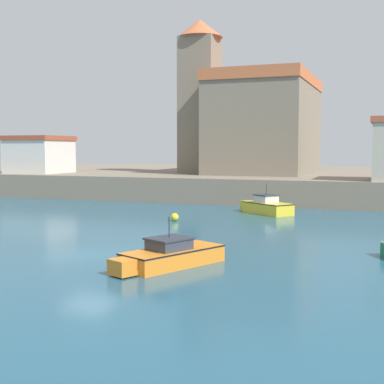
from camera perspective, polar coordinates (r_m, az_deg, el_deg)
The scene contains 7 objects.
ground_plane at distance 26.44m, azimuth -10.98°, elevation -6.64°, with size 200.00×200.00×0.00m, color #235670.
quay_seawall at distance 67.46m, azimuth 8.97°, elevation 1.24°, with size 120.00×40.00×2.39m, color gray.
motorboat_orange_1 at distance 23.49m, azimuth -2.38°, elevation -6.76°, with size 3.67×5.66×2.18m.
motorboat_yellow_2 at distance 42.67m, azimuth 7.91°, elevation -1.53°, with size 4.83×4.07×2.42m.
mooring_buoy at distance 37.97m, azimuth -1.86°, elevation -2.69°, with size 0.57×0.57×0.57m, color yellow.
church at distance 61.32m, azimuth 6.91°, elevation 7.61°, with size 14.79×16.78×17.13m.
harbor_shed_mid_row at distance 63.16m, azimuth -15.96°, elevation 3.89°, with size 6.04×6.22×4.18m.
Camera 1 is at (13.67, -22.04, 5.13)m, focal length 50.00 mm.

